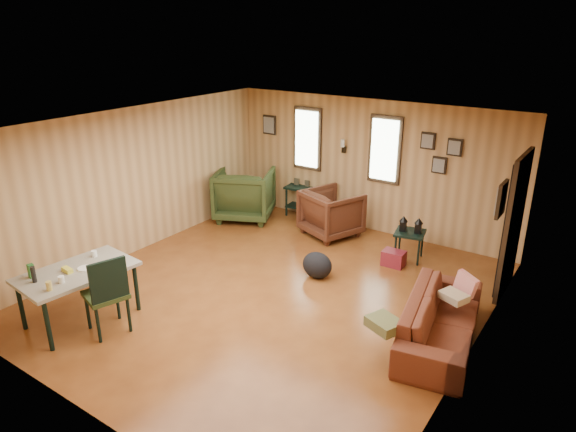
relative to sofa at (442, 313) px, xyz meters
The scene contains 11 objects.
room 2.35m from the sofa, behind, with size 5.54×6.04×2.44m.
sofa is the anchor object (origin of this frame).
recliner_brown 3.50m from the sofa, 141.89° to the left, with size 0.90×0.84×0.92m, color #4E2717.
recliner_green 4.98m from the sofa, 156.98° to the left, with size 1.05×0.99×1.08m, color #2E3D1B.
end_table 4.67m from the sofa, 143.82° to the left, with size 0.63×0.59×0.74m.
side_table 2.31m from the sofa, 121.12° to the left, with size 0.54×0.54×0.74m.
cooler 2.09m from the sofa, 128.70° to the left, with size 0.35×0.26×0.25m.
backpack 2.17m from the sofa, 164.50° to the left, with size 0.55×0.48×0.41m.
sofa_pillows 0.25m from the sofa, 138.42° to the right, with size 0.91×1.60×0.33m.
dining_table 4.55m from the sofa, 151.71° to the right, with size 0.97×1.46×0.91m.
dining_chair 4.04m from the sofa, 148.06° to the right, with size 0.59×0.59×1.04m.
Camera 1 is at (3.85, -5.24, 3.64)m, focal length 32.00 mm.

